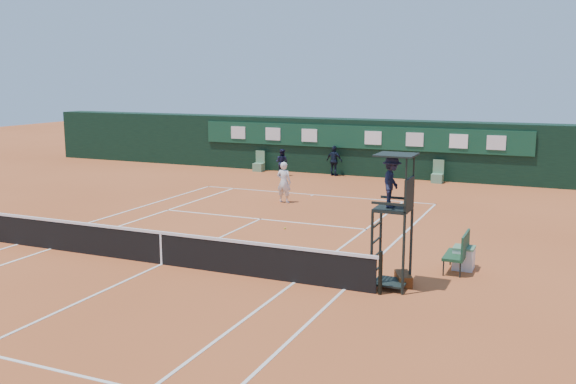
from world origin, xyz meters
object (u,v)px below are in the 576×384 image
object	(u,v)px
cooler	(464,258)
player	(284,182)
umpire_chair	(393,192)
player_bench	(460,251)
tennis_net	(161,247)

from	to	relation	value
cooler	player	distance (m)	10.83
umpire_chair	player_bench	bearing A→B (deg)	56.57
cooler	player	bearing A→B (deg)	141.47
tennis_net	player_bench	bearing A→B (deg)	18.90
player_bench	player	size ratio (longest dim) A/B	0.69
tennis_net	cooler	bearing A→B (deg)	20.53
player_bench	cooler	size ratio (longest dim) A/B	1.86
umpire_chair	player	size ratio (longest dim) A/B	1.96
cooler	player	size ratio (longest dim) A/B	0.37
player_bench	cooler	distance (m)	0.40
player	tennis_net	bearing A→B (deg)	94.76
player_bench	tennis_net	bearing A→B (deg)	-161.10
tennis_net	umpire_chair	bearing A→B (deg)	5.29
tennis_net	player_bench	xyz separation A→B (m)	(7.88, 2.70, 0.09)
tennis_net	player	size ratio (longest dim) A/B	7.39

